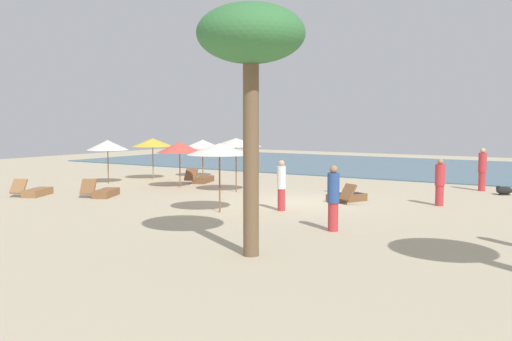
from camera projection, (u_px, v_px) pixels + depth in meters
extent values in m
plane|color=#BCAD8E|center=(305.00, 202.00, 21.29)|extent=(60.00, 60.00, 0.00)
cube|color=#476B7F|center=(435.00, 168.00, 35.54)|extent=(48.00, 16.00, 0.06)
cylinder|color=brown|center=(203.00, 159.00, 30.64)|extent=(0.06, 0.06, 1.90)
cone|color=white|center=(203.00, 144.00, 30.57)|extent=(2.00, 2.00, 0.42)
cylinder|color=brown|center=(180.00, 165.00, 25.89)|extent=(0.05, 0.05, 1.99)
cone|color=#D84C3F|center=(180.00, 147.00, 25.81)|extent=(2.02, 2.02, 0.48)
cylinder|color=brown|center=(220.00, 179.00, 18.98)|extent=(0.05, 0.05, 2.22)
cone|color=silver|center=(219.00, 149.00, 18.89)|extent=(2.13, 2.13, 0.37)
cylinder|color=olive|center=(153.00, 159.00, 29.36)|extent=(0.05, 0.05, 2.02)
cone|color=gold|center=(153.00, 142.00, 29.29)|extent=(2.06, 2.06, 0.41)
cylinder|color=brown|center=(236.00, 166.00, 24.21)|extent=(0.05, 0.05, 2.21)
cone|color=silver|center=(236.00, 142.00, 24.12)|extent=(2.13, 2.13, 0.35)
cylinder|color=brown|center=(108.00, 162.00, 27.49)|extent=(0.05, 0.05, 2.00)
cone|color=silver|center=(108.00, 145.00, 27.42)|extent=(1.96, 1.96, 0.46)
cube|color=brown|center=(106.00, 193.00, 22.90)|extent=(1.21, 1.61, 0.28)
cube|color=brown|center=(88.00, 187.00, 22.52)|extent=(0.69, 0.61, 0.59)
cube|color=brown|center=(347.00, 198.00, 21.57)|extent=(1.21, 1.61, 0.28)
cube|color=brown|center=(348.00, 192.00, 20.85)|extent=(0.69, 0.62, 0.58)
cube|color=#26262D|center=(347.00, 193.00, 21.56)|extent=(0.93, 1.17, 0.03)
cube|color=olive|center=(38.00, 192.00, 23.12)|extent=(1.19, 1.61, 0.28)
cube|color=olive|center=(19.00, 186.00, 22.73)|extent=(0.71, 0.65, 0.56)
cube|color=brown|center=(203.00, 180.00, 27.92)|extent=(1.04, 1.61, 0.28)
cube|color=brown|center=(191.00, 174.00, 27.45)|extent=(0.68, 0.59, 0.57)
cylinder|color=#BF3338|center=(333.00, 217.00, 15.86)|extent=(0.32, 0.32, 0.78)
cylinder|color=#2D4C8C|center=(333.00, 188.00, 15.79)|extent=(0.38, 0.38, 0.82)
sphere|color=#A37556|center=(334.00, 169.00, 15.74)|extent=(0.22, 0.22, 0.22)
cylinder|color=#BF3338|center=(482.00, 182.00, 24.69)|extent=(0.40, 0.40, 0.79)
cylinder|color=#BF3338|center=(482.00, 163.00, 24.61)|extent=(0.47, 0.47, 0.83)
sphere|color=tan|center=(483.00, 150.00, 24.57)|extent=(0.22, 0.22, 0.22)
cylinder|color=#BF3338|center=(281.00, 200.00, 19.38)|extent=(0.35, 0.35, 0.73)
cylinder|color=white|center=(281.00, 178.00, 19.31)|extent=(0.41, 0.41, 0.76)
sphere|color=tan|center=(281.00, 163.00, 19.27)|extent=(0.21, 0.21, 0.21)
cylinder|color=#BF3338|center=(439.00, 196.00, 20.48)|extent=(0.39, 0.39, 0.72)
cylinder|color=#BF3338|center=(440.00, 175.00, 20.41)|extent=(0.46, 0.46, 0.75)
sphere|color=#A37556|center=(440.00, 162.00, 20.37)|extent=(0.20, 0.20, 0.20)
cylinder|color=brown|center=(251.00, 156.00, 12.86)|extent=(0.35, 0.35, 4.50)
ellipsoid|color=#38753D|center=(251.00, 33.00, 12.62)|extent=(2.38, 2.38, 1.31)
cube|color=black|center=(504.00, 195.00, 23.36)|extent=(0.45, 0.40, 0.04)
ellipsoid|color=black|center=(504.00, 191.00, 23.35)|extent=(0.73, 0.63, 0.30)
sphere|color=black|center=(499.00, 188.00, 23.62)|extent=(0.21, 0.21, 0.21)
ellipsoid|color=silver|center=(344.00, 192.00, 24.20)|extent=(1.91, 0.70, 0.07)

